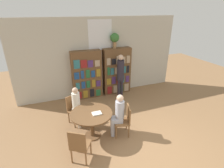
% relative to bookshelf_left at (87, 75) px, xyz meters
% --- Properties ---
extents(ground_plane, '(16.00, 16.00, 0.00)m').
position_rel_bookshelf_left_xyz_m(ground_plane, '(0.62, -3.36, -0.93)').
color(ground_plane, olive).
extents(wall_back, '(6.40, 0.07, 3.00)m').
position_rel_bookshelf_left_xyz_m(wall_back, '(0.62, 0.19, 0.58)').
color(wall_back, beige).
rests_on(wall_back, ground_plane).
extents(bookshelf_left, '(1.11, 0.34, 1.86)m').
position_rel_bookshelf_left_xyz_m(bookshelf_left, '(0.00, 0.00, 0.00)').
color(bookshelf_left, brown).
rests_on(bookshelf_left, ground_plane).
extents(bookshelf_right, '(1.11, 0.34, 1.86)m').
position_rel_bookshelf_left_xyz_m(bookshelf_right, '(1.23, -0.00, -0.00)').
color(bookshelf_right, brown).
rests_on(bookshelf_right, ground_plane).
extents(flower_vase, '(0.34, 0.34, 0.56)m').
position_rel_bookshelf_left_xyz_m(flower_vase, '(1.13, 0.00, 1.30)').
color(flower_vase, '#997047').
rests_on(flower_vase, bookshelf_right).
extents(reading_table, '(1.10, 1.10, 0.75)m').
position_rel_bookshelf_left_xyz_m(reading_table, '(-0.45, -2.35, -0.32)').
color(reading_table, brown).
rests_on(reading_table, ground_plane).
extents(chair_near_camera, '(0.55, 0.55, 0.88)m').
position_rel_bookshelf_left_xyz_m(chair_near_camera, '(-0.93, -3.09, -0.44)').
color(chair_near_camera, brown).
rests_on(chair_near_camera, ground_plane).
extents(chair_left_side, '(0.52, 0.52, 0.88)m').
position_rel_bookshelf_left_xyz_m(chair_left_side, '(-0.77, -1.52, -0.44)').
color(chair_left_side, brown).
rests_on(chair_left_side, ground_plane).
extents(chair_far_side, '(0.49, 0.49, 0.88)m').
position_rel_bookshelf_left_xyz_m(chair_far_side, '(0.41, -2.57, -0.44)').
color(chair_far_side, brown).
rests_on(chair_far_side, ground_plane).
extents(seated_reader_left, '(0.33, 0.38, 1.22)m').
position_rel_bookshelf_left_xyz_m(seated_reader_left, '(-0.70, -1.69, -0.26)').
color(seated_reader_left, silver).
rests_on(seated_reader_left, ground_plane).
extents(seated_reader_right, '(0.38, 0.31, 1.23)m').
position_rel_bookshelf_left_xyz_m(seated_reader_right, '(0.23, -2.53, -0.24)').
color(seated_reader_right, '#B2B7C6').
rests_on(seated_reader_right, ground_plane).
extents(librarian_standing, '(0.27, 0.54, 1.72)m').
position_rel_bookshelf_left_xyz_m(librarian_standing, '(1.17, -0.50, 0.11)').
color(librarian_standing, '#28232D').
rests_on(librarian_standing, ground_plane).
extents(open_book_on_table, '(0.24, 0.18, 0.03)m').
position_rel_bookshelf_left_xyz_m(open_book_on_table, '(-0.33, -2.44, -0.16)').
color(open_book_on_table, silver).
rests_on(open_book_on_table, reading_table).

